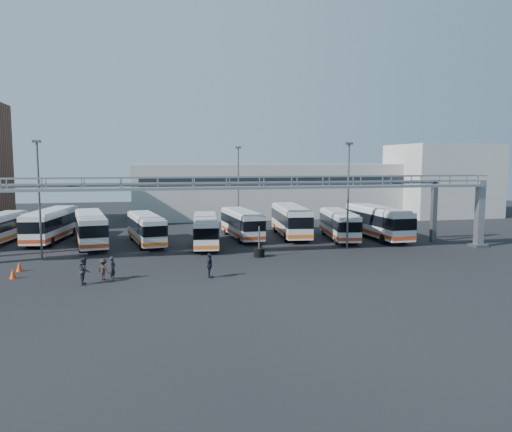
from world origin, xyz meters
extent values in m
plane|color=black|center=(0.00, 0.00, 0.00)|extent=(140.00, 140.00, 0.00)
cube|color=gray|center=(25.00, 5.00, 3.30)|extent=(0.70, 0.70, 6.60)
cube|color=#4C4F54|center=(25.00, 5.00, 0.12)|extent=(1.40, 1.40, 0.25)
cube|color=gray|center=(0.00, 5.00, 6.10)|extent=(50.00, 1.80, 0.22)
cube|color=gray|center=(0.00, 4.15, 7.05)|extent=(50.00, 0.10, 0.10)
cube|color=gray|center=(0.00, 5.85, 7.05)|extent=(50.00, 0.10, 0.10)
cube|color=#4C4F54|center=(0.00, 9.00, 6.30)|extent=(45.00, 0.50, 0.35)
cube|color=#9E9E99|center=(12.00, 38.00, 4.00)|extent=(42.00, 14.00, 8.00)
cube|color=#B2B2AD|center=(38.00, 32.00, 5.50)|extent=(14.00, 12.00, 11.00)
cylinder|color=#4C4F54|center=(-16.00, 8.00, 5.00)|extent=(0.18, 0.18, 10.00)
cube|color=#4C4F54|center=(-16.00, 8.00, 10.10)|extent=(0.70, 0.35, 0.22)
cylinder|color=#4C4F54|center=(12.00, 7.00, 5.00)|extent=(0.18, 0.18, 10.00)
cube|color=#4C4F54|center=(12.00, 7.00, 10.10)|extent=(0.70, 0.35, 0.22)
cylinder|color=#4C4F54|center=(4.00, 22.00, 5.00)|extent=(0.18, 0.18, 10.00)
cube|color=#4C4F54|center=(4.00, 22.00, 10.10)|extent=(0.70, 0.35, 0.22)
cylinder|color=black|center=(-22.28, 20.15, 0.46)|extent=(0.40, 0.94, 0.91)
cylinder|color=black|center=(-20.26, 19.85, 0.46)|extent=(0.40, 0.94, 0.91)
cube|color=silver|center=(-16.84, 17.56, 1.83)|extent=(4.17, 11.31, 2.76)
cube|color=black|center=(-16.84, 17.56, 2.16)|extent=(4.24, 11.38, 1.11)
cube|color=#B63716|center=(-16.84, 17.56, 0.85)|extent=(4.22, 11.37, 0.35)
cube|color=silver|center=(-16.84, 17.56, 3.30)|extent=(3.75, 10.18, 0.16)
cylinder|color=black|center=(-18.50, 14.23, 0.50)|extent=(0.45, 1.04, 1.01)
cylinder|color=black|center=(-16.25, 13.89, 0.50)|extent=(0.45, 1.04, 1.01)
cylinder|color=black|center=(-17.42, 21.23, 0.50)|extent=(0.45, 1.04, 1.01)
cylinder|color=black|center=(-15.18, 20.88, 0.50)|extent=(0.45, 1.04, 1.01)
cube|color=silver|center=(-12.48, 13.68, 1.82)|extent=(4.20, 11.22, 2.74)
cube|color=black|center=(-12.48, 13.68, 2.14)|extent=(4.27, 11.28, 1.10)
cube|color=#B63716|center=(-12.48, 13.68, 0.85)|extent=(4.26, 11.27, 0.35)
cube|color=silver|center=(-12.48, 13.68, 3.27)|extent=(3.78, 10.09, 0.16)
cylinder|color=black|center=(-13.04, 10.04, 0.50)|extent=(0.45, 1.03, 1.00)
cylinder|color=black|center=(-10.81, 10.40, 0.50)|extent=(0.45, 1.03, 1.00)
cylinder|color=black|center=(-14.15, 16.96, 0.50)|extent=(0.45, 1.03, 1.00)
cylinder|color=black|center=(-11.93, 17.32, 0.50)|extent=(0.45, 1.03, 1.00)
cube|color=silver|center=(-7.09, 13.59, 1.66)|extent=(3.94, 10.27, 2.51)
cube|color=black|center=(-7.09, 13.59, 1.96)|extent=(4.01, 10.34, 1.00)
cube|color=orange|center=(-7.09, 13.59, 0.77)|extent=(4.00, 10.32, 0.32)
cube|color=silver|center=(-7.09, 13.59, 2.99)|extent=(3.55, 9.24, 0.15)
cylinder|color=black|center=(-7.55, 10.26, 0.46)|extent=(0.42, 0.94, 0.91)
cylinder|color=black|center=(-5.54, 10.60, 0.46)|extent=(0.42, 0.94, 0.91)
cylinder|color=black|center=(-8.63, 16.58, 0.46)|extent=(0.42, 0.94, 0.91)
cylinder|color=black|center=(-6.62, 16.92, 0.46)|extent=(0.42, 0.94, 0.91)
cube|color=silver|center=(-1.30, 11.01, 1.66)|extent=(3.33, 10.21, 2.51)
cube|color=black|center=(-1.30, 11.01, 1.96)|extent=(3.40, 10.27, 1.00)
cube|color=orange|center=(-1.30, 11.01, 0.77)|extent=(3.39, 10.26, 0.32)
cube|color=silver|center=(-1.30, 11.01, 2.99)|extent=(3.00, 9.19, 0.15)
cylinder|color=black|center=(-2.65, 7.93, 0.46)|extent=(0.37, 0.93, 0.91)
cylinder|color=black|center=(-0.63, 7.71, 0.46)|extent=(0.37, 0.93, 0.91)
cylinder|color=black|center=(-1.97, 14.31, 0.46)|extent=(0.37, 0.93, 0.91)
cylinder|color=black|center=(0.05, 14.09, 0.46)|extent=(0.37, 0.93, 0.91)
cube|color=silver|center=(3.13, 15.23, 1.69)|extent=(3.01, 10.30, 2.54)
cube|color=black|center=(3.13, 15.23, 1.99)|extent=(3.07, 10.37, 1.02)
cube|color=#B63716|center=(3.13, 15.23, 0.79)|extent=(3.06, 10.35, 0.32)
cube|color=silver|center=(3.13, 15.23, 3.03)|extent=(2.71, 9.27, 0.15)
cylinder|color=black|center=(2.32, 11.91, 0.46)|extent=(0.34, 0.94, 0.92)
cylinder|color=black|center=(4.39, 12.06, 0.46)|extent=(0.34, 0.94, 0.92)
cylinder|color=black|center=(1.87, 18.40, 0.46)|extent=(0.34, 0.94, 0.92)
cylinder|color=black|center=(3.94, 18.55, 0.46)|extent=(0.34, 0.94, 0.92)
cube|color=silver|center=(8.74, 15.39, 1.89)|extent=(3.73, 11.60, 2.85)
cube|color=black|center=(8.74, 15.39, 2.23)|extent=(3.80, 11.67, 1.14)
cube|color=orange|center=(8.74, 15.39, 0.88)|extent=(3.79, 11.65, 0.36)
cube|color=silver|center=(8.74, 15.39, 3.40)|extent=(3.36, 10.44, 0.17)
cylinder|color=black|center=(7.20, 11.89, 0.52)|extent=(0.41, 1.06, 1.04)
cylinder|color=black|center=(9.54, 11.65, 0.52)|extent=(0.41, 1.06, 1.04)
cylinder|color=black|center=(7.94, 19.14, 0.52)|extent=(0.41, 1.06, 1.04)
cylinder|color=black|center=(10.28, 18.90, 0.52)|extent=(0.41, 1.06, 1.04)
cube|color=silver|center=(13.30, 12.39, 1.68)|extent=(3.84, 10.34, 2.53)
cube|color=black|center=(13.30, 12.39, 1.98)|extent=(3.91, 10.41, 1.01)
cube|color=#B63716|center=(13.30, 12.39, 0.78)|extent=(3.90, 10.40, 0.32)
cube|color=silver|center=(13.30, 12.39, 3.01)|extent=(3.46, 9.31, 0.15)
cylinder|color=black|center=(11.78, 9.35, 0.46)|extent=(0.42, 0.95, 0.92)
cylinder|color=black|center=(13.81, 9.03, 0.46)|extent=(0.42, 0.95, 0.92)
cylinder|color=black|center=(12.78, 15.75, 0.46)|extent=(0.42, 0.95, 0.92)
cylinder|color=black|center=(14.82, 15.43, 0.46)|extent=(0.42, 0.95, 0.92)
cube|color=silver|center=(17.65, 12.04, 1.89)|extent=(2.75, 11.43, 2.85)
cube|color=black|center=(17.65, 12.04, 2.23)|extent=(2.81, 11.49, 1.14)
cube|color=#B63716|center=(17.65, 12.04, 0.88)|extent=(2.80, 11.48, 0.36)
cube|color=silver|center=(17.65, 12.04, 3.40)|extent=(2.47, 10.29, 0.17)
cylinder|color=black|center=(16.52, 8.37, 0.52)|extent=(0.33, 1.04, 1.04)
cylinder|color=black|center=(18.87, 8.40, 0.52)|extent=(0.33, 1.04, 1.04)
cylinder|color=black|center=(16.42, 15.67, 0.52)|extent=(0.33, 1.04, 1.04)
cylinder|color=black|center=(18.77, 15.70, 0.52)|extent=(0.33, 1.04, 1.04)
imported|color=black|center=(-9.42, -1.66, 0.84)|extent=(0.60, 0.72, 1.68)
imported|color=black|center=(-11.21, -2.61, 0.94)|extent=(0.78, 0.96, 1.87)
imported|color=black|center=(-10.06, -1.59, 0.77)|extent=(1.10, 1.12, 1.54)
imported|color=black|center=(-2.59, -2.52, 0.91)|extent=(0.72, 1.15, 1.82)
cone|color=#E9420C|center=(-16.48, 0.25, 0.37)|extent=(0.48, 0.48, 0.74)
cone|color=#E9420C|center=(-16.63, 2.72, 0.37)|extent=(0.48, 0.48, 0.73)
cylinder|color=black|center=(2.67, 4.50, 0.14)|extent=(0.95, 0.95, 0.23)
cylinder|color=black|center=(2.67, 4.50, 0.39)|extent=(0.95, 0.95, 0.23)
cylinder|color=black|center=(2.67, 4.50, 0.63)|extent=(0.95, 0.95, 0.23)
cylinder|color=#4C4F54|center=(2.67, 4.50, 1.36)|extent=(0.14, 0.14, 2.72)
camera|label=1|loc=(-6.88, -37.88, 8.38)|focal=35.00mm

